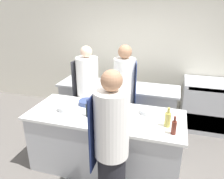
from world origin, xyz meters
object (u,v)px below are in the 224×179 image
(bottle_wine, at_px, (168,119))
(bowl_prep_small, at_px, (147,111))
(chef_at_pass_far, at_px, (88,96))
(bottle_cooking_oil, at_px, (88,110))
(bottle_olive_oil, at_px, (102,120))
(chef_at_stove, at_px, (124,96))
(bottle_vinegar, at_px, (174,127))
(oven_range, at_px, (206,105))
(bowl_ceramic_blue, at_px, (65,108))
(chef_at_prep_near, at_px, (111,148))
(bowl_mixing_large, at_px, (87,102))
(cup, at_px, (126,125))

(bottle_wine, distance_m, bowl_prep_small, 0.43)
(chef_at_pass_far, distance_m, bottle_cooking_oil, 0.82)
(bottle_wine, distance_m, bottle_cooking_oil, 1.10)
(bottle_olive_oil, bearing_deg, chef_at_stove, 87.21)
(chef_at_stove, distance_m, chef_at_pass_far, 0.64)
(chef_at_pass_far, relative_size, bottle_vinegar, 7.34)
(bottle_olive_oil, height_order, bottle_wine, bottle_wine)
(oven_range, relative_size, bottle_olive_oil, 4.91)
(oven_range, xyz_separation_m, bottle_vinegar, (-0.63, -1.97, 0.52))
(chef_at_stove, height_order, bottle_vinegar, chef_at_stove)
(bottle_olive_oil, height_order, bowl_ceramic_blue, bottle_olive_oil)
(oven_range, relative_size, bottle_cooking_oil, 3.92)
(bottle_wine, distance_m, bowl_ceramic_blue, 1.50)
(chef_at_pass_far, bearing_deg, bottle_cooking_oil, -148.09)
(chef_at_pass_far, relative_size, bottle_olive_oil, 8.73)
(bottle_vinegar, xyz_separation_m, bowl_prep_small, (-0.38, 0.46, -0.07))
(chef_at_pass_far, bearing_deg, bottle_olive_oil, -138.77)
(bottle_wine, xyz_separation_m, bowl_prep_small, (-0.30, 0.29, -0.08))
(chef_at_prep_near, relative_size, bottle_vinegar, 7.50)
(bowl_prep_small, bearing_deg, oven_range, 56.13)
(bowl_mixing_large, relative_size, bowl_ceramic_blue, 1.15)
(chef_at_pass_far, bearing_deg, bowl_ceramic_blue, -178.76)
(bottle_cooking_oil, height_order, bowl_ceramic_blue, bottle_cooking_oil)
(bottle_vinegar, relative_size, bowl_ceramic_blue, 1.11)
(bottle_vinegar, distance_m, bottle_wine, 0.19)
(oven_range, bearing_deg, chef_at_prep_near, -117.56)
(oven_range, relative_size, bowl_mixing_large, 3.98)
(bottle_vinegar, bearing_deg, chef_at_pass_far, 149.49)
(oven_range, bearing_deg, chef_at_pass_far, -152.75)
(bottle_vinegar, bearing_deg, bowl_ceramic_blue, 172.61)
(bottle_vinegar, bearing_deg, chef_at_stove, 130.44)
(bowl_prep_small, bearing_deg, bottle_vinegar, -50.10)
(bottle_wine, bearing_deg, bottle_olive_oil, -165.51)
(bottle_olive_oil, relative_size, bowl_prep_small, 0.93)
(bowl_prep_small, distance_m, cup, 0.51)
(chef_at_prep_near, bearing_deg, chef_at_stove, 6.11)
(bottle_cooking_oil, height_order, bowl_prep_small, bottle_cooking_oil)
(bottle_cooking_oil, distance_m, bowl_prep_small, 0.86)
(chef_at_stove, relative_size, bottle_wine, 6.78)
(oven_range, height_order, chef_at_prep_near, chef_at_prep_near)
(bowl_ceramic_blue, xyz_separation_m, cup, (1.00, -0.22, 0.01))
(bowl_mixing_large, bearing_deg, bottle_cooking_oil, -64.56)
(chef_at_pass_far, relative_size, bowl_prep_small, 8.10)
(bottle_wine, bearing_deg, bowl_prep_small, 135.82)
(chef_at_prep_near, relative_size, bowl_mixing_large, 7.24)
(bowl_ceramic_blue, bearing_deg, chef_at_stove, 48.01)
(chef_at_prep_near, xyz_separation_m, bowl_prep_small, (0.26, 0.94, 0.04))
(chef_at_prep_near, distance_m, bottle_vinegar, 0.81)
(chef_at_prep_near, height_order, bowl_mixing_large, chef_at_prep_near)
(bottle_cooking_oil, bearing_deg, bottle_olive_oil, -33.88)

